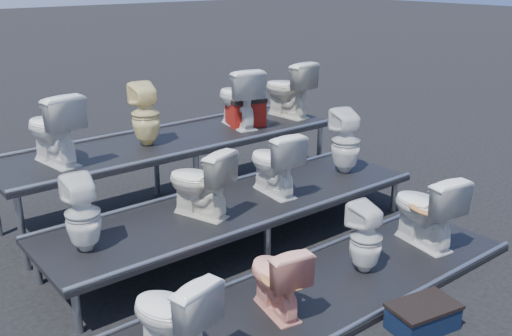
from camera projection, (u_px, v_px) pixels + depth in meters
ground at (239, 243)px, 6.15m from camera, size 80.00×80.00×0.00m
tier_front at (325, 291)px, 5.18m from camera, size 4.20×1.20×0.06m
tier_mid at (239, 223)px, 6.07m from camera, size 4.20×1.20×0.46m
tier_back at (175, 173)px, 6.97m from camera, size 4.20×1.20×0.86m
toilet_0 at (172, 316)px, 4.13m from camera, size 0.55×0.78×0.72m
toilet_1 at (276, 277)px, 4.72m from camera, size 0.47×0.69×0.65m
toilet_2 at (366, 238)px, 5.36m from camera, size 0.33×0.33×0.68m
toilet_3 at (425, 209)px, 5.87m from camera, size 0.56×0.84×0.79m
toilet_4 at (83, 214)px, 4.90m from camera, size 0.34×0.34×0.68m
toilet_5 at (199, 182)px, 5.60m from camera, size 0.59×0.78×0.70m
toilet_6 at (274, 162)px, 6.16m from camera, size 0.46×0.73×0.71m
toilet_7 at (346, 141)px, 6.80m from camera, size 0.43×0.44×0.77m
toilet_8 at (53, 128)px, 5.87m from camera, size 0.52×0.79×0.76m
toilet_9 at (146, 114)px, 6.50m from camera, size 0.37×0.37×0.72m
toilet_10 at (238, 97)px, 7.26m from camera, size 0.55×0.81×0.76m
toilet_11 at (288, 89)px, 7.76m from camera, size 0.49×0.78×0.76m
red_crate at (246, 113)px, 7.38m from camera, size 0.51×0.45×0.32m
step_stool at (423, 318)px, 4.66m from camera, size 0.59×0.42×0.20m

